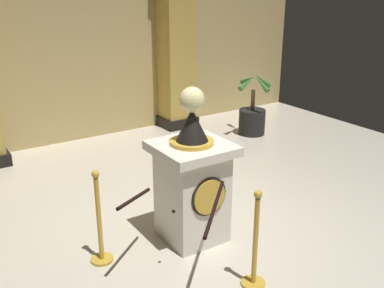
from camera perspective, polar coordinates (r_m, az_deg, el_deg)
The scene contains 8 objects.
ground_plane at distance 5.35m, azimuth 2.73°, elevation -11.70°, with size 10.06×10.06×0.00m, color beige.
back_wall at distance 8.43m, azimuth -14.88°, elevation 14.41°, with size 10.06×0.16×4.18m, color tan.
pedestal_clock at distance 5.01m, azimuth 0.02°, elevation -4.80°, with size 0.80×0.80×1.79m.
stanchion_near at distance 4.85m, azimuth -11.64°, elevation -10.72°, with size 0.24×0.24×1.05m.
stanchion_far at distance 4.45m, azimuth 7.99°, elevation -13.61°, with size 0.24×0.24×1.02m.
velvet_rope at distance 4.37m, azimuth -2.37°, elevation -7.55°, with size 1.17×1.17×0.22m.
column_right at distance 8.96m, azimuth -2.19°, elevation 14.70°, with size 0.72×0.72×4.02m.
potted_palm_right at distance 8.78m, azimuth 7.67°, elevation 3.42°, with size 0.82×0.82×1.20m.
Camera 1 is at (-2.71, -3.67, 2.80)m, focal length 41.92 mm.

